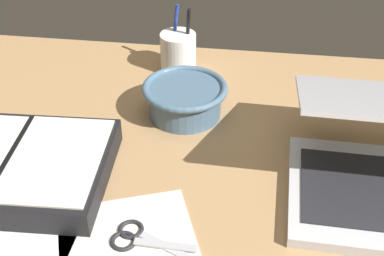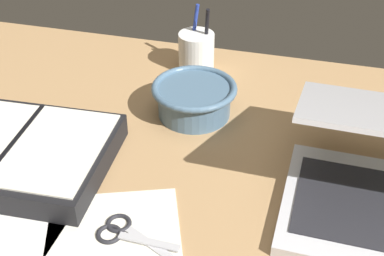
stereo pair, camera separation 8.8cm
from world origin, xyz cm
name	(u,v)px [view 1 (the left image)]	position (x,y,z in cm)	size (l,w,h in cm)	color
desk_top	(179,195)	(0.00, 0.00, 1.00)	(140.00, 100.00, 2.00)	tan
bowl	(185,98)	(-2.25, 21.80, 5.65)	(16.37, 16.37, 6.56)	slate
pen_cup	(178,52)	(-6.30, 39.03, 6.38)	(7.76, 7.76, 14.66)	white
planner	(12,167)	(-27.65, -0.62, 4.27)	(32.77, 25.90, 4.73)	black
scissors	(136,238)	(-4.61, -11.35, 2.34)	(12.45, 7.02, 0.80)	#B7B7BC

